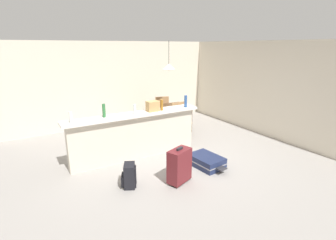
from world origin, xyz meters
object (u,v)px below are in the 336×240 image
at_px(bottle_white, 71,117).
at_px(pendant_lamp, 169,66).
at_px(dining_chair_far_side, 161,110).
at_px(dining_chair_near_partition, 180,118).
at_px(bottle_green, 104,111).
at_px(bottle_amber, 162,105).
at_px(backpack_black, 129,176).
at_px(bottle_blue, 186,101).
at_px(grocery_bag, 153,106).
at_px(suitcase_upright_maroon, 179,165).
at_px(bottle_clear, 135,110).
at_px(suitcase_flat_navy, 206,161).
at_px(dining_table, 170,110).

distance_m(bottle_white, pendant_lamp, 3.11).
xyz_separation_m(bottle_white, dining_chair_far_side, (2.87, 1.75, -0.60)).
bearing_deg(dining_chair_far_side, dining_chair_near_partition, -91.91).
relative_size(dining_chair_near_partition, dining_chair_far_side, 1.00).
xyz_separation_m(bottle_green, bottle_amber, (1.25, -0.09, -0.01)).
height_order(bottle_green, backpack_black, bottle_green).
xyz_separation_m(bottle_amber, bottle_blue, (0.61, -0.02, 0.02)).
bearing_deg(grocery_bag, suitcase_upright_maroon, -97.60).
xyz_separation_m(bottle_white, bottle_blue, (2.51, -0.05, 0.03)).
distance_m(bottle_clear, dining_chair_far_side, 2.51).
relative_size(bottle_white, dining_chair_far_side, 0.23).
bearing_deg(dining_chair_far_side, suitcase_flat_navy, -100.73).
bearing_deg(bottle_green, pendant_lamp, 27.31).
relative_size(bottle_amber, dining_chair_far_side, 0.26).
relative_size(grocery_bag, dining_chair_near_partition, 0.28).
bearing_deg(backpack_black, grocery_bag, 45.40).
distance_m(dining_chair_near_partition, suitcase_upright_maroon, 2.41).
bearing_deg(grocery_bag, suitcase_flat_navy, -59.25).
xyz_separation_m(bottle_green, suitcase_flat_navy, (1.70, -1.14, -1.03)).
bearing_deg(backpack_black, bottle_blue, 27.81).
height_order(bottle_white, pendant_lamp, pendant_lamp).
bearing_deg(bottle_blue, bottle_green, 176.56).
height_order(grocery_bag, dining_table, grocery_bag).
distance_m(bottle_green, grocery_bag, 1.05).
height_order(bottle_green, suitcase_flat_navy, bottle_green).
bearing_deg(suitcase_upright_maroon, suitcase_flat_navy, 17.40).
distance_m(dining_chair_far_side, suitcase_flat_navy, 2.91).
bearing_deg(bottle_white, backpack_black, -55.90).
height_order(bottle_clear, bottle_amber, bottle_amber).
distance_m(bottle_white, backpack_black, 1.52).
relative_size(backpack_black, suitcase_upright_maroon, 0.63).
relative_size(dining_chair_far_side, suitcase_upright_maroon, 1.39).
relative_size(bottle_blue, pendant_lamp, 0.35).
height_order(dining_table, suitcase_upright_maroon, dining_table).
distance_m(pendant_lamp, backpack_black, 3.44).
bearing_deg(bottle_clear, bottle_amber, 2.71).
xyz_separation_m(bottle_green, suitcase_upright_maroon, (0.87, -1.40, -0.81)).
bearing_deg(bottle_green, dining_chair_far_side, 37.12).
bearing_deg(bottle_clear, dining_chair_near_partition, 24.64).
xyz_separation_m(bottle_amber, backpack_black, (-1.21, -0.98, -0.92)).
height_order(bottle_amber, dining_chair_near_partition, bottle_amber).
distance_m(bottle_green, bottle_clear, 0.62).
bearing_deg(dining_table, pendant_lamp, -179.18).
height_order(bottle_amber, backpack_black, bottle_amber).
bearing_deg(dining_chair_near_partition, bottle_white, -166.62).
relative_size(bottle_green, backpack_black, 0.64).
bearing_deg(bottle_green, grocery_bag, -3.01).
relative_size(bottle_green, suitcase_upright_maroon, 0.40).
xyz_separation_m(dining_chair_far_side, suitcase_flat_navy, (-0.54, -2.83, -0.41)).
bearing_deg(bottle_white, suitcase_flat_navy, -24.76).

